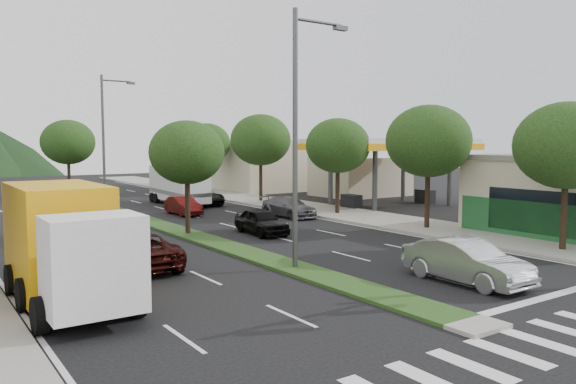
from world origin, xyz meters
TOP-DOWN VIEW (x-y plane):
  - ground at (0.00, 0.00)m, footprint 160.00×160.00m
  - sidewalk_right at (12.50, 25.00)m, footprint 5.00×90.00m
  - median at (0.00, 28.00)m, footprint 1.60×56.00m
  - crosswalk at (0.00, -2.00)m, footprint 19.00×2.20m
  - gas_canopy at (19.00, 22.00)m, footprint 12.20×8.20m
  - bldg_right_far at (19.50, 44.00)m, footprint 10.00×16.00m
  - tree_r_a at (12.00, 4.00)m, footprint 4.60×4.60m
  - tree_r_b at (12.00, 12.00)m, footprint 4.80×4.80m
  - tree_r_c at (12.00, 20.00)m, footprint 4.40×4.40m
  - tree_r_d at (12.00, 30.00)m, footprint 5.00×5.00m
  - tree_r_e at (12.00, 40.00)m, footprint 4.60×4.60m
  - tree_med_near at (0.00, 18.00)m, footprint 4.00×4.00m
  - tree_med_far at (0.00, 44.00)m, footprint 4.80×4.80m
  - streetlight_near at (0.21, 8.00)m, footprint 2.60×0.25m
  - streetlight_mid at (0.21, 33.00)m, footprint 2.60×0.25m
  - sedan_silver at (3.77, 2.86)m, footprint 1.68×4.74m
  - suv_maroon at (-5.10, 11.79)m, footprint 2.48×5.31m
  - car_queue_a at (3.43, 16.06)m, footprint 1.93×4.21m
  - car_queue_b at (8.69, 21.06)m, footprint 2.07×4.68m
  - car_queue_c at (3.29, 26.06)m, footprint 1.39×3.86m
  - car_queue_d at (7.09, 31.06)m, footprint 2.39×5.01m
  - box_truck at (-8.45, 8.37)m, footprint 2.91×7.35m
  - motorhome at (5.55, 32.04)m, footprint 2.89×8.10m

SIDE VIEW (x-z plane):
  - ground at x=0.00m, z-range 0.00..0.00m
  - crosswalk at x=0.00m, z-range 0.00..0.01m
  - median at x=0.00m, z-range 0.00..0.12m
  - sidewalk_right at x=12.50m, z-range 0.00..0.15m
  - car_queue_c at x=3.29m, z-range 0.00..1.27m
  - car_queue_b at x=8.69m, z-range 0.00..1.34m
  - car_queue_d at x=7.09m, z-range 0.00..1.38m
  - car_queue_a at x=3.43m, z-range 0.00..1.40m
  - suv_maroon at x=-5.10m, z-range 0.00..1.47m
  - sedan_silver at x=3.77m, z-range 0.00..1.56m
  - motorhome at x=5.55m, z-range 0.10..3.16m
  - box_truck at x=-8.45m, z-range -0.10..3.52m
  - bldg_right_far at x=19.50m, z-range 0.00..5.20m
  - tree_med_near at x=0.00m, z-range 1.42..7.44m
  - gas_canopy at x=19.00m, z-range 2.02..7.27m
  - tree_r_c at x=12.00m, z-range 1.51..7.99m
  - tree_r_a at x=12.00m, z-range 1.50..8.14m
  - tree_r_e at x=12.00m, z-range 1.54..8.25m
  - tree_med_far at x=0.00m, z-range 1.54..8.47m
  - tree_r_b at x=12.00m, z-range 1.57..8.50m
  - tree_r_d at x=12.00m, z-range 1.60..8.76m
  - streetlight_near at x=0.21m, z-range 0.58..10.58m
  - streetlight_mid at x=0.21m, z-range 0.58..10.58m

